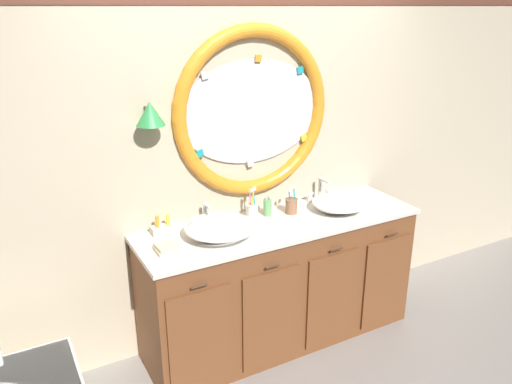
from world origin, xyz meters
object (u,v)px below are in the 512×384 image
object	(u,v)px
sink_basin_right	(339,203)
folded_hand_towel	(167,248)
sink_basin_left	(220,227)
toiletry_basket	(163,229)
toothbrush_holder_left	(252,210)
toothbrush_holder_right	(291,205)
soap_dispenser	(267,207)

from	to	relation	value
sink_basin_right	folded_hand_towel	distance (m)	1.27
sink_basin_left	toiletry_basket	world-z (taller)	sink_basin_left
sink_basin_right	toothbrush_holder_left	distance (m)	0.63
toothbrush_holder_right	toiletry_basket	world-z (taller)	toothbrush_holder_right
sink_basin_left	toiletry_basket	size ratio (longest dim) A/B	2.90
sink_basin_right	folded_hand_towel	xyz separation A→B (m)	(-1.27, -0.03, -0.03)
toothbrush_holder_left	folded_hand_towel	world-z (taller)	toothbrush_holder_left
sink_basin_left	folded_hand_towel	distance (m)	0.36
sink_basin_left	toiletry_basket	distance (m)	0.37
toothbrush_holder_left	folded_hand_towel	bearing A→B (deg)	-163.43
toiletry_basket	sink_basin_left	bearing A→B (deg)	-36.16
toothbrush_holder_left	soap_dispenser	size ratio (longest dim) A/B	1.52
sink_basin_left	toiletry_basket	bearing A→B (deg)	143.84
soap_dispenser	toiletry_basket	distance (m)	0.73
sink_basin_right	toiletry_basket	xyz separation A→B (m)	(-1.22, 0.22, -0.02)
toothbrush_holder_right	folded_hand_towel	distance (m)	0.96
sink_basin_right	folded_hand_towel	bearing A→B (deg)	-178.74
soap_dispenser	folded_hand_towel	distance (m)	0.81
folded_hand_towel	sink_basin_left	bearing A→B (deg)	4.51
soap_dispenser	sink_basin_right	bearing A→B (deg)	-18.81
soap_dispenser	sink_basin_left	bearing A→B (deg)	-159.10
sink_basin_left	sink_basin_right	xyz separation A→B (m)	(0.92, 0.00, -0.01)
sink_basin_right	toothbrush_holder_left	size ratio (longest dim) A/B	1.73
toothbrush_holder_right	folded_hand_towel	bearing A→B (deg)	-171.24
toothbrush_holder_right	toothbrush_holder_left	bearing A→B (deg)	169.24
sink_basin_left	toothbrush_holder_right	size ratio (longest dim) A/B	2.18
toiletry_basket	sink_basin_right	bearing A→B (deg)	-10.12
sink_basin_right	soap_dispenser	distance (m)	0.51
sink_basin_right	toothbrush_holder_right	distance (m)	0.34
sink_basin_right	toiletry_basket	distance (m)	1.23
sink_basin_right	toothbrush_holder_right	world-z (taller)	toothbrush_holder_right
sink_basin_left	folded_hand_towel	xyz separation A→B (m)	(-0.35, -0.03, -0.05)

